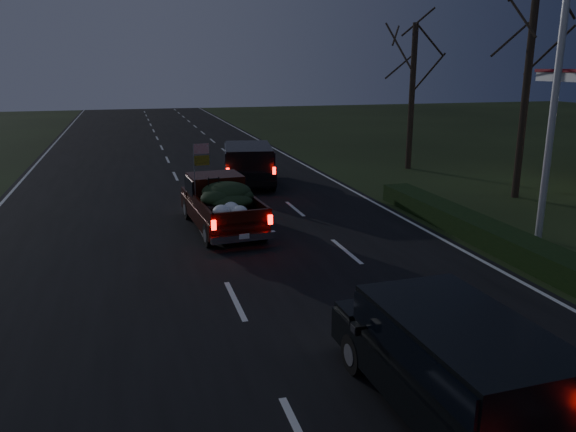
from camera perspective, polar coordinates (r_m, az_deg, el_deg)
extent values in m
plane|color=black|center=(12.48, -5.38, -8.61)|extent=(120.00, 120.00, 0.00)
cube|color=black|center=(12.48, -5.39, -8.57)|extent=(14.00, 120.00, 0.02)
cube|color=black|center=(17.94, 17.93, -0.91)|extent=(1.00, 10.00, 0.60)
cylinder|color=silver|center=(17.57, 25.61, 11.97)|extent=(0.20, 0.20, 9.00)
cylinder|color=black|center=(23.34, 23.06, 12.00)|extent=(0.28, 0.28, 8.50)
cylinder|color=black|center=(28.69, 12.46, 11.65)|extent=(0.28, 0.28, 7.00)
cube|color=black|center=(17.78, -6.77, 0.38)|extent=(2.12, 4.59, 0.49)
cube|color=black|center=(18.39, -7.42, 2.99)|extent=(1.76, 1.55, 0.80)
cube|color=black|center=(18.37, -7.43, 3.26)|extent=(1.84, 1.47, 0.49)
cube|color=black|center=(16.62, -5.85, 0.33)|extent=(1.84, 2.62, 0.05)
ellipsoid|color=black|center=(16.96, -6.12, 2.01)|extent=(1.55, 1.71, 0.54)
cylinder|color=gray|center=(17.34, -9.49, 4.29)|extent=(0.03, 0.03, 1.79)
cube|color=red|center=(17.26, -8.80, 6.77)|extent=(0.46, 0.05, 0.30)
cube|color=gold|center=(17.32, -8.75, 5.60)|extent=(0.46, 0.05, 0.30)
cube|color=black|center=(24.54, -4.05, 4.70)|extent=(2.78, 5.12, 0.61)
cube|color=black|center=(24.18, -4.05, 6.19)|extent=(2.45, 3.80, 0.81)
cube|color=black|center=(24.17, -4.05, 6.38)|extent=(2.53, 3.72, 0.49)
cube|color=black|center=(8.85, 16.00, -15.47)|extent=(2.01, 4.54, 0.56)
cube|color=black|center=(8.38, 17.20, -12.42)|extent=(1.86, 3.33, 0.75)
cube|color=black|center=(8.35, 17.24, -11.96)|extent=(1.95, 3.23, 0.45)
cube|color=black|center=(8.79, 6.91, -11.29)|extent=(0.10, 0.21, 0.15)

